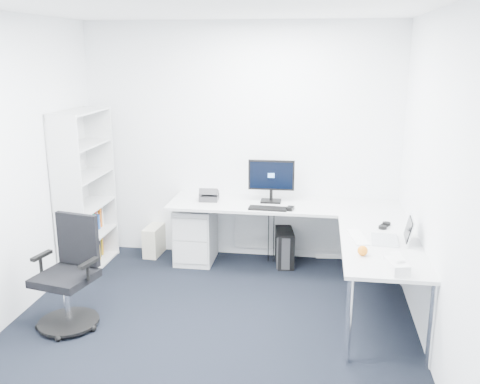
# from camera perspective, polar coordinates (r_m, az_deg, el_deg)

# --- Properties ---
(ground) EXTENTS (4.20, 4.20, 0.00)m
(ground) POSITION_cam_1_polar(r_m,az_deg,el_deg) (4.64, -3.89, -15.96)
(ground) COLOR black
(ceiling) EXTENTS (4.20, 4.20, 0.00)m
(ceiling) POSITION_cam_1_polar(r_m,az_deg,el_deg) (4.00, -4.60, 19.49)
(ceiling) COLOR white
(wall_back) EXTENTS (3.60, 0.02, 2.70)m
(wall_back) POSITION_cam_1_polar(r_m,az_deg,el_deg) (6.14, 0.05, 5.26)
(wall_back) COLOR white
(wall_back) RESTS_ON ground
(wall_front) EXTENTS (3.60, 0.02, 2.70)m
(wall_front) POSITION_cam_1_polar(r_m,az_deg,el_deg) (2.24, -16.25, -13.01)
(wall_front) COLOR white
(wall_front) RESTS_ON ground
(wall_right) EXTENTS (0.02, 4.20, 2.70)m
(wall_right) POSITION_cam_1_polar(r_m,az_deg,el_deg) (4.12, 21.01, -0.54)
(wall_right) COLOR white
(wall_right) RESTS_ON ground
(l_desk) EXTENTS (2.56, 1.43, 0.75)m
(l_desk) POSITION_cam_1_polar(r_m,az_deg,el_deg) (5.66, 4.55, -5.88)
(l_desk) COLOR silver
(l_desk) RESTS_ON ground
(drawer_pedestal) EXTENTS (0.42, 0.53, 0.65)m
(drawer_pedestal) POSITION_cam_1_polar(r_m,az_deg,el_deg) (6.21, -4.74, -4.48)
(drawer_pedestal) COLOR silver
(drawer_pedestal) RESTS_ON ground
(bookshelf) EXTENTS (0.34, 0.88, 1.77)m
(bookshelf) POSITION_cam_1_polar(r_m,az_deg,el_deg) (6.08, -16.20, 0.08)
(bookshelf) COLOR silver
(bookshelf) RESTS_ON ground
(task_chair) EXTENTS (0.65, 0.65, 0.99)m
(task_chair) POSITION_cam_1_polar(r_m,az_deg,el_deg) (4.92, -18.21, -8.40)
(task_chair) COLOR black
(task_chair) RESTS_ON ground
(black_pc_tower) EXTENTS (0.25, 0.44, 0.41)m
(black_pc_tower) POSITION_cam_1_polar(r_m,az_deg,el_deg) (6.14, 4.77, -5.90)
(black_pc_tower) COLOR black
(black_pc_tower) RESTS_ON ground
(beige_pc_tower) EXTENTS (0.19, 0.38, 0.35)m
(beige_pc_tower) POSITION_cam_1_polar(r_m,az_deg,el_deg) (6.50, -9.15, -5.11)
(beige_pc_tower) COLOR beige
(beige_pc_tower) RESTS_ON ground
(power_strip) EXTENTS (0.38, 0.10, 0.04)m
(power_strip) POSITION_cam_1_polar(r_m,az_deg,el_deg) (6.46, 9.74, -6.73)
(power_strip) COLOR white
(power_strip) RESTS_ON ground
(monitor) EXTENTS (0.51, 0.17, 0.49)m
(monitor) POSITION_cam_1_polar(r_m,az_deg,el_deg) (5.88, 3.35, 1.21)
(monitor) COLOR black
(monitor) RESTS_ON l_desk
(black_keyboard) EXTENTS (0.41, 0.16, 0.02)m
(black_keyboard) POSITION_cam_1_polar(r_m,az_deg,el_deg) (5.66, 3.01, -1.76)
(black_keyboard) COLOR black
(black_keyboard) RESTS_ON l_desk
(mouse) EXTENTS (0.09, 0.12, 0.04)m
(mouse) POSITION_cam_1_polar(r_m,az_deg,el_deg) (5.65, 5.37, -1.76)
(mouse) COLOR black
(mouse) RESTS_ON l_desk
(desk_phone) EXTENTS (0.22, 0.22, 0.14)m
(desk_phone) POSITION_cam_1_polar(r_m,az_deg,el_deg) (5.99, -3.32, -0.22)
(desk_phone) COLOR #2B2B2D
(desk_phone) RESTS_ON l_desk
(laptop) EXTENTS (0.35, 0.35, 0.23)m
(laptop) POSITION_cam_1_polar(r_m,az_deg,el_deg) (4.87, 15.24, -3.76)
(laptop) COLOR silver
(laptop) RESTS_ON l_desk
(white_keyboard) EXTENTS (0.19, 0.43, 0.01)m
(white_keyboard) POSITION_cam_1_polar(r_m,az_deg,el_deg) (4.92, 12.46, -4.73)
(white_keyboard) COLOR white
(white_keyboard) RESTS_ON l_desk
(headphones) EXTENTS (0.18, 0.22, 0.05)m
(headphones) POSITION_cam_1_polar(r_m,az_deg,el_deg) (5.28, 15.18, -3.37)
(headphones) COLOR black
(headphones) RESTS_ON l_desk
(orange_fruit) EXTENTS (0.08, 0.08, 0.08)m
(orange_fruit) POSITION_cam_1_polar(r_m,az_deg,el_deg) (4.51, 12.95, -6.12)
(orange_fruit) COLOR orange
(orange_fruit) RESTS_ON l_desk
(tissue_box) EXTENTS (0.18, 0.26, 0.08)m
(tissue_box) POSITION_cam_1_polar(r_m,az_deg,el_deg) (4.26, 16.37, -7.62)
(tissue_box) COLOR white
(tissue_box) RESTS_ON l_desk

